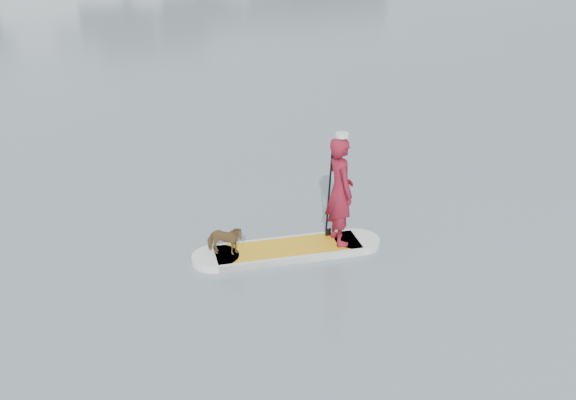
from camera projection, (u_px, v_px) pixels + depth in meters
ground at (228, 218)px, 12.29m from camera, size 140.00×140.00×0.00m
paddleboard at (288, 250)px, 10.99m from camera, size 3.19×1.54×0.12m
paddler at (340, 191)px, 10.78m from camera, size 0.60×0.78×1.90m
white_cap at (342, 135)px, 10.37m from camera, size 0.22×0.22×0.07m
dog at (225, 240)px, 10.62m from camera, size 0.67×0.61×0.53m
paddle at (329, 201)px, 11.07m from camera, size 0.12×0.29×2.00m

